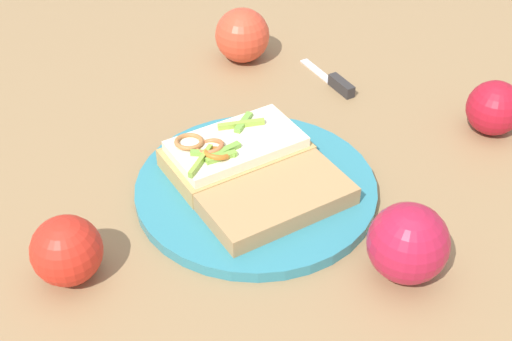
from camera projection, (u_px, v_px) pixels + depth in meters
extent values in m
plane|color=olive|center=(256.00, 193.00, 0.83)|extent=(2.00, 2.00, 0.00)
cylinder|color=teal|center=(256.00, 189.00, 0.82)|extent=(0.28, 0.28, 0.01)
cube|color=tan|center=(237.00, 156.00, 0.84)|extent=(0.17, 0.19, 0.02)
cube|color=#F0E8C3|center=(236.00, 144.00, 0.83)|extent=(0.16, 0.17, 0.01)
torus|color=#AB6E3A|center=(188.00, 143.00, 0.82)|extent=(0.05, 0.05, 0.01)
torus|color=#B86720|center=(217.00, 153.00, 0.80)|extent=(0.04, 0.04, 0.02)
torus|color=#BC663A|center=(211.00, 145.00, 0.82)|extent=(0.05, 0.05, 0.02)
cube|color=#75B03C|center=(213.00, 153.00, 0.80)|extent=(0.05, 0.02, 0.01)
cube|color=#7CAC3C|center=(221.00, 157.00, 0.80)|extent=(0.03, 0.03, 0.01)
cube|color=#8AB13C|center=(201.00, 161.00, 0.79)|extent=(0.01, 0.06, 0.01)
cube|color=#8EAF3D|center=(241.00, 124.00, 0.85)|extent=(0.05, 0.04, 0.01)
cube|color=#74A83C|center=(226.00, 150.00, 0.81)|extent=(0.03, 0.04, 0.01)
cube|color=#71AD3D|center=(243.00, 122.00, 0.85)|extent=(0.01, 0.04, 0.01)
cube|color=#A88151|center=(277.00, 199.00, 0.78)|extent=(0.17, 0.18, 0.02)
sphere|color=#AB1936|center=(408.00, 243.00, 0.71)|extent=(0.12, 0.12, 0.08)
sphere|color=#AC1425|center=(494.00, 108.00, 0.90)|extent=(0.10, 0.10, 0.07)
sphere|color=#D8422A|center=(242.00, 35.00, 1.04)|extent=(0.11, 0.11, 0.08)
sphere|color=red|center=(67.00, 251.00, 0.71)|extent=(0.09, 0.09, 0.07)
cube|color=silver|center=(317.00, 70.00, 1.04)|extent=(0.06, 0.05, 0.00)
cube|color=#2D2A29|center=(341.00, 86.00, 0.99)|extent=(0.05, 0.04, 0.02)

